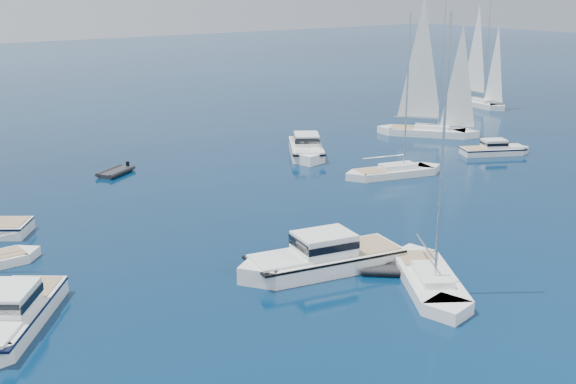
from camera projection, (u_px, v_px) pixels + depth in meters
name	position (u px, v px, depth m)	size (l,w,h in m)	color
motor_cruiser_left	(10.00, 329.00, 36.94)	(3.16, 10.33, 2.71)	white
motor_cruiser_centre	(320.00, 270.00, 44.49)	(3.46, 11.29, 2.96)	white
motor_cruiser_far_r	(495.00, 154.00, 74.05)	(2.30, 7.52, 1.97)	silver
motor_cruiser_distant	(306.00, 155.00, 73.75)	(3.19, 10.43, 2.74)	white
sailboat_fore	(429.00, 286.00, 42.11)	(2.83, 10.88, 16.00)	white
sailboat_centre	(394.00, 176.00, 65.95)	(2.61, 10.06, 14.78)	white
sailboat_sails_r	(427.00, 135.00, 83.21)	(3.10, 11.93, 17.54)	white
sailboat_sails_far	(478.00, 106.00, 102.62)	(2.77, 10.65, 15.66)	silver
tender_grey_near	(389.00, 273.00, 44.01)	(1.94, 3.51, 0.95)	black
tender_grey_far	(116.00, 174.00, 66.45)	(2.14, 3.95, 0.95)	black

